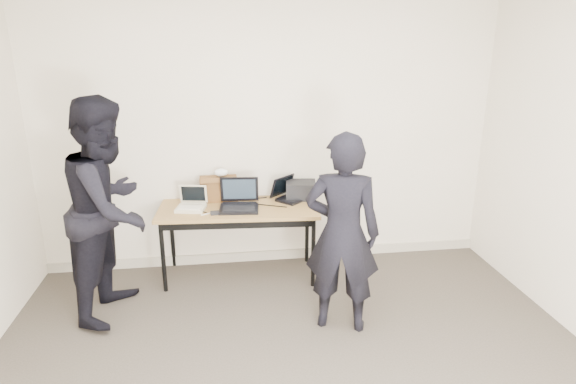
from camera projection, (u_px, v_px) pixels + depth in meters
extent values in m
cube|color=beige|center=(269.00, 133.00, 4.75)|extent=(4.50, 0.05, 2.70)
cube|color=olive|center=(238.00, 209.00, 4.57)|extent=(1.54, 0.74, 0.03)
cylinder|color=black|center=(163.00, 257.00, 4.38)|extent=(0.04, 0.04, 0.68)
cylinder|color=black|center=(313.00, 253.00, 4.48)|extent=(0.04, 0.04, 0.68)
cylinder|color=black|center=(172.00, 235.00, 4.89)|extent=(0.04, 0.04, 0.68)
cylinder|color=black|center=(307.00, 231.00, 4.98)|extent=(0.04, 0.04, 0.68)
cube|color=black|center=(238.00, 225.00, 4.32)|extent=(1.40, 0.11, 0.06)
cube|color=beige|center=(191.00, 208.00, 4.48)|extent=(0.30, 0.26, 0.03)
cube|color=#F1E7CD|center=(190.00, 207.00, 4.45)|extent=(0.23, 0.16, 0.01)
cube|color=beige|center=(193.00, 194.00, 4.57)|extent=(0.26, 0.09, 0.18)
cube|color=black|center=(193.00, 194.00, 4.56)|extent=(0.22, 0.07, 0.15)
cube|color=beige|center=(194.00, 203.00, 4.58)|extent=(0.23, 0.06, 0.01)
cube|color=black|center=(239.00, 209.00, 4.48)|extent=(0.38, 0.30, 0.02)
cube|color=black|center=(239.00, 208.00, 4.44)|extent=(0.31, 0.18, 0.01)
cube|color=black|center=(239.00, 189.00, 4.60)|extent=(0.37, 0.11, 0.26)
cube|color=#26333F|center=(239.00, 189.00, 4.59)|extent=(0.31, 0.09, 0.21)
cube|color=black|center=(240.00, 203.00, 4.60)|extent=(0.32, 0.05, 0.02)
cube|color=black|center=(293.00, 199.00, 4.76)|extent=(0.37, 0.37, 0.02)
cube|color=black|center=(295.00, 198.00, 4.74)|extent=(0.26, 0.26, 0.01)
cube|color=black|center=(282.00, 186.00, 4.81)|extent=(0.27, 0.26, 0.20)
cube|color=black|center=(283.00, 186.00, 4.80)|extent=(0.23, 0.22, 0.17)
cube|color=black|center=(285.00, 196.00, 4.82)|extent=(0.21, 0.20, 0.01)
cube|color=brown|center=(219.00, 189.00, 4.72)|extent=(0.36, 0.17, 0.24)
cube|color=brown|center=(218.00, 181.00, 4.63)|extent=(0.36, 0.08, 0.07)
cube|color=brown|center=(235.00, 190.00, 4.75)|extent=(0.02, 0.10, 0.02)
ellipsoid|color=white|center=(221.00, 172.00, 4.67)|extent=(0.15, 0.12, 0.08)
cube|color=black|center=(301.00, 190.00, 4.79)|extent=(0.32, 0.28, 0.17)
cube|color=black|center=(215.00, 213.00, 4.37)|extent=(0.08, 0.06, 0.03)
cube|color=black|center=(270.00, 205.00, 4.59)|extent=(0.31, 0.15, 0.01)
cube|color=silver|center=(239.00, 211.00, 4.45)|extent=(0.21, 0.15, 0.01)
cube|color=black|center=(193.00, 209.00, 4.49)|extent=(0.26, 0.22, 0.01)
cube|color=black|center=(254.00, 198.00, 4.79)|extent=(0.25, 0.04, 0.01)
cube|color=silver|center=(215.00, 212.00, 4.42)|extent=(0.25, 0.15, 0.01)
imported|color=black|center=(342.00, 234.00, 3.72)|extent=(0.68, 0.54, 1.61)
imported|color=black|center=(110.00, 209.00, 3.93)|extent=(0.88, 1.03, 1.84)
cube|color=#B5AC96|center=(271.00, 255.00, 5.11)|extent=(4.50, 0.03, 0.10)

